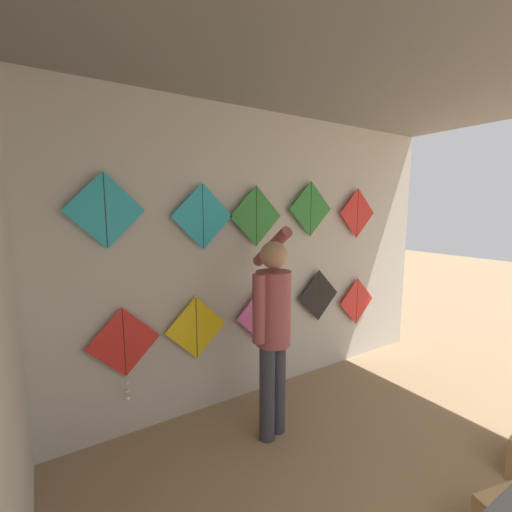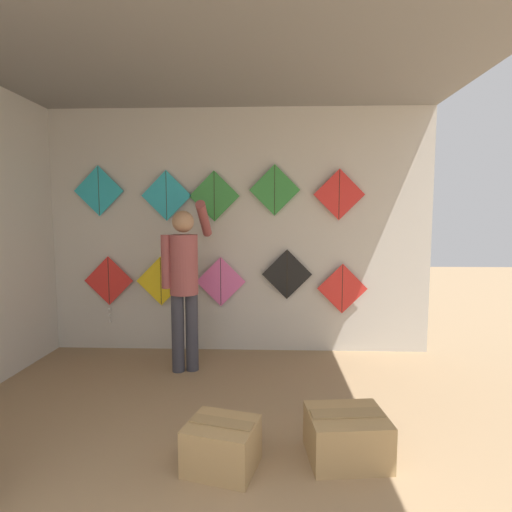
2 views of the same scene
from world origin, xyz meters
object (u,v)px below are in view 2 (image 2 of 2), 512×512
object	(u,v)px
kite_3	(287,274)
kite_4	(342,289)
kite_1	(161,281)
kite_8	(275,190)
cardboard_box	(347,436)
kite_7	(214,196)
kite_9	(339,194)
kite_5	(99,191)
kite_2	(221,282)
shopkeeper	(184,276)
kite_0	(109,284)
cardboard_box_spare	(222,445)
kite_6	(166,196)

from	to	relation	value
kite_3	kite_4	distance (m)	0.65
kite_1	kite_8	world-z (taller)	kite_8
cardboard_box	kite_7	bearing A→B (deg)	119.04
kite_3	kite_9	xyz separation A→B (m)	(0.58, 0.00, 0.91)
kite_1	kite_4	world-z (taller)	kite_1
kite_4	kite_9	world-z (taller)	kite_9
kite_5	kite_2	bearing A→B (deg)	0.00
shopkeeper	kite_5	bearing A→B (deg)	136.76
kite_2	kite_4	world-z (taller)	kite_2
cardboard_box	kite_0	xyz separation A→B (m)	(-2.39, 2.05, 0.64)
kite_1	shopkeeper	bearing A→B (deg)	-55.63
cardboard_box_spare	kite_4	bearing A→B (deg)	62.82
kite_0	kite_7	size ratio (longest dim) A/B	1.36
kite_1	kite_6	xyz separation A→B (m)	(0.09, 0.00, 0.98)
kite_6	kite_7	world-z (taller)	kite_6
kite_0	kite_1	distance (m)	0.62
kite_4	kite_6	xyz separation A→B (m)	(-2.01, 0.00, 1.06)
kite_3	shopkeeper	bearing A→B (deg)	-150.71
kite_1	kite_3	bearing A→B (deg)	0.00
kite_4	kite_2	bearing A→B (deg)	180.00
cardboard_box_spare	kite_6	xyz separation A→B (m)	(-0.89, 2.18, 1.66)
kite_3	kite_5	xyz separation A→B (m)	(-2.16, 0.00, 0.95)
kite_8	kite_9	distance (m)	0.72
shopkeeper	kite_8	bearing A→B (deg)	18.16
kite_9	kite_4	bearing A→B (deg)	0.00
shopkeeper	kite_6	distance (m)	1.07
shopkeeper	kite_2	xyz separation A→B (m)	(0.29, 0.59, -0.15)
shopkeeper	kite_5	world-z (taller)	kite_5
kite_0	kite_3	distance (m)	2.08
kite_6	kite_8	size ratio (longest dim) A/B	1.00
kite_0	kite_6	size ratio (longest dim) A/B	1.36
kite_5	kite_9	world-z (taller)	kite_5
cardboard_box_spare	kite_3	distance (m)	2.37
kite_1	kite_7	xyz separation A→B (m)	(0.63, 0.00, 0.98)
kite_4	kite_8	world-z (taller)	kite_8
kite_6	kite_7	size ratio (longest dim) A/B	1.00
kite_1	kite_9	xyz separation A→B (m)	(2.04, 0.00, 0.99)
kite_4	kite_6	world-z (taller)	kite_6
shopkeeper	kite_2	distance (m)	0.68
kite_5	kite_1	bearing A→B (deg)	0.00
kite_3	kite_4	bearing A→B (deg)	0.00
cardboard_box	kite_7	xyz separation A→B (m)	(-1.14, 2.05, 1.65)
shopkeeper	kite_2	world-z (taller)	shopkeeper
kite_1	kite_4	bearing A→B (deg)	0.00
kite_3	cardboard_box_spare	bearing A→B (deg)	-102.59
kite_8	kite_9	size ratio (longest dim) A/B	1.00
shopkeeper	kite_9	bearing A→B (deg)	5.04
kite_4	kite_9	bearing A→B (deg)	180.00
kite_7	kite_1	bearing A→B (deg)	180.00
shopkeeper	cardboard_box	world-z (taller)	shopkeeper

